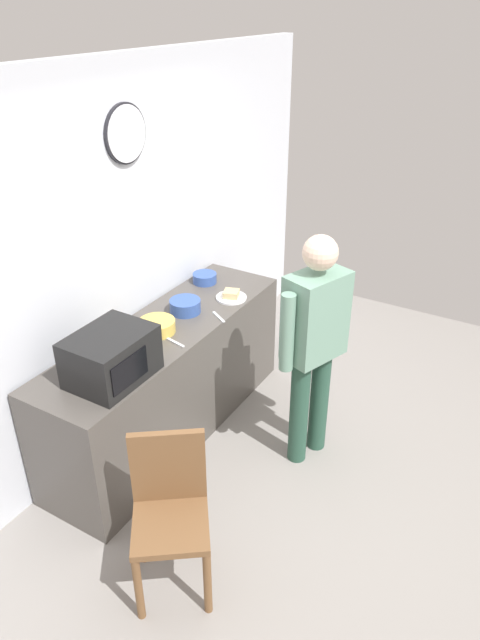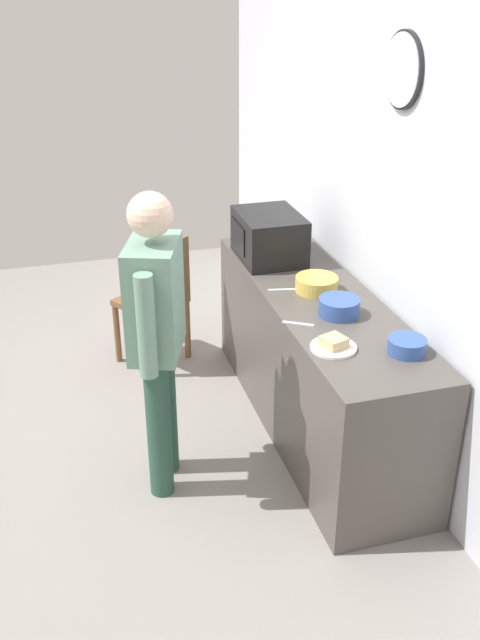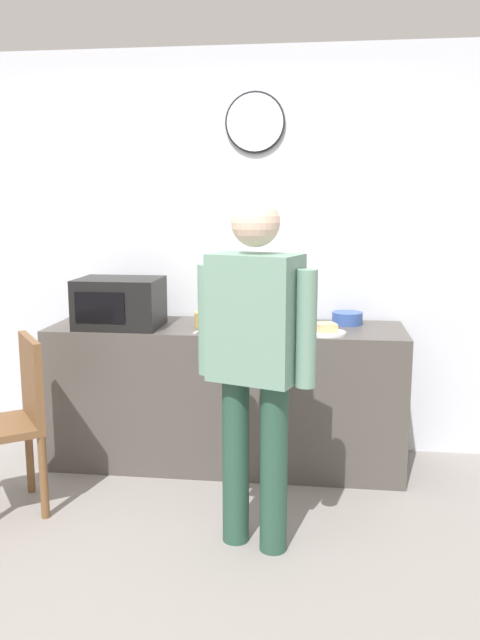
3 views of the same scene
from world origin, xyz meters
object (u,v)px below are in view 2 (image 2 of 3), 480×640
object	(u,v)px
microwave	(269,236)
cereal_bowl	(339,307)
wooden_chair	(158,297)
fork_utensil	(298,324)
spoon_utensil	(283,290)
sandwich_plate	(333,345)
person_standing	(156,325)
salad_bowl	(407,346)
mixing_bowl	(317,284)

from	to	relation	value
microwave	cereal_bowl	size ratio (longest dim) A/B	2.22
cereal_bowl	wooden_chair	xyz separation A→B (m)	(-1.29, -0.79, -0.41)
wooden_chair	fork_utensil	bearing A→B (deg)	21.85
spoon_utensil	fork_utensil	bearing A→B (deg)	-8.27
sandwich_plate	wooden_chair	world-z (taller)	sandwich_plate
sandwich_plate	spoon_utensil	xyz separation A→B (m)	(-0.74, -0.01, -0.02)
fork_utensil	wooden_chair	size ratio (longest dim) A/B	0.18
cereal_bowl	wooden_chair	size ratio (longest dim) A/B	0.24
cereal_bowl	person_standing	distance (m)	1.01
sandwich_plate	spoon_utensil	distance (m)	0.74
sandwich_plate	salad_bowl	world-z (taller)	salad_bowl
spoon_utensil	person_standing	distance (m)	0.92
microwave	wooden_chair	world-z (taller)	microwave
salad_bowl	person_standing	size ratio (longest dim) A/B	0.11
fork_utensil	spoon_utensil	bearing A→B (deg)	171.73
salad_bowl	wooden_chair	xyz separation A→B (m)	(-1.77, -0.94, -0.40)
person_standing	salad_bowl	bearing A→B (deg)	68.26
salad_bowl	person_standing	xyz separation A→B (m)	(-0.46, -1.16, 0.05)
sandwich_plate	mixing_bowl	xyz separation A→B (m)	(-0.68, 0.18, 0.02)
microwave	sandwich_plate	world-z (taller)	microwave
wooden_chair	microwave	bearing A→B (deg)	60.47
cereal_bowl	person_standing	bearing A→B (deg)	-88.66
microwave	salad_bowl	size ratio (longest dim) A/B	2.63
salad_bowl	spoon_utensil	size ratio (longest dim) A/B	1.12
sandwich_plate	person_standing	distance (m)	0.89
microwave	mixing_bowl	world-z (taller)	microwave
salad_bowl	fork_utensil	world-z (taller)	salad_bowl
spoon_utensil	wooden_chair	xyz separation A→B (m)	(-0.90, -0.60, -0.36)
microwave	fork_utensil	xyz separation A→B (m)	(0.95, -0.14, -0.15)
salad_bowl	mixing_bowl	size ratio (longest dim) A/B	0.76
microwave	sandwich_plate	bearing A→B (deg)	-3.04
person_standing	wooden_chair	size ratio (longest dim) A/B	1.77
sandwich_plate	mixing_bowl	bearing A→B (deg)	165.49
sandwich_plate	fork_utensil	bearing A→B (deg)	-165.67
microwave	person_standing	size ratio (longest dim) A/B	0.30
salad_bowl	sandwich_plate	bearing A→B (deg)	-112.19
fork_utensil	salad_bowl	bearing A→B (deg)	43.14
microwave	fork_utensil	world-z (taller)	microwave
cereal_bowl	fork_utensil	bearing A→B (deg)	-78.65
microwave	person_standing	world-z (taller)	person_standing
salad_bowl	mixing_bowl	xyz separation A→B (m)	(-0.82, -0.15, 0.00)
sandwich_plate	mixing_bowl	distance (m)	0.70
salad_bowl	mixing_bowl	bearing A→B (deg)	-169.30
mixing_bowl	spoon_utensil	bearing A→B (deg)	-106.92
fork_utensil	person_standing	bearing A→B (deg)	-92.08
person_standing	spoon_utensil	bearing A→B (deg)	116.81
cereal_bowl	spoon_utensil	xyz separation A→B (m)	(-0.39, -0.19, -0.04)
person_standing	mixing_bowl	bearing A→B (deg)	109.45
cereal_bowl	spoon_utensil	bearing A→B (deg)	-154.00
spoon_utensil	wooden_chair	bearing A→B (deg)	-146.22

